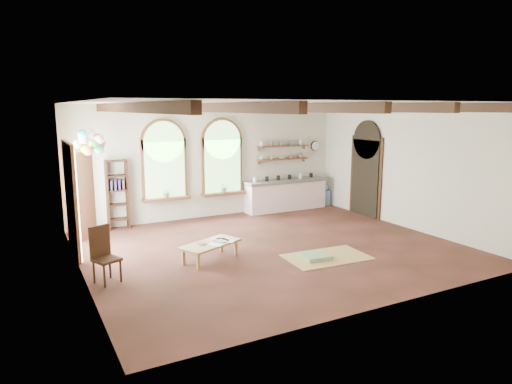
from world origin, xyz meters
TOP-DOWN VIEW (x-y plane):
  - floor at (0.00, 0.00)m, footprint 8.00×8.00m
  - ceiling_beams at (0.00, 0.00)m, footprint 6.20×6.80m
  - window_left at (-1.40, 3.43)m, footprint 1.30×0.28m
  - window_right at (0.30, 3.43)m, footprint 1.30×0.28m
  - left_doorway at (-3.95, 1.80)m, footprint 0.10×1.90m
  - right_doorway at (3.95, 1.50)m, footprint 0.10×1.30m
  - kitchen_counter at (2.30, 3.20)m, footprint 2.68×0.62m
  - wall_shelf_lower at (2.30, 3.38)m, footprint 1.70×0.24m
  - wall_shelf_upper at (2.30, 3.38)m, footprint 1.70×0.24m
  - wall_clock at (3.55, 3.45)m, footprint 0.32×0.04m
  - bookshelf at (-2.70, 3.32)m, footprint 0.53×0.32m
  - coffee_table at (-1.54, -0.14)m, footprint 1.42×1.06m
  - side_chair at (-3.66, -0.39)m, footprint 0.53×0.53m
  - floor_mat at (0.68, -1.12)m, footprint 1.78×1.16m
  - floor_cushion at (0.41, -1.06)m, footprint 0.60×0.60m
  - water_jug_a at (3.75, 3.20)m, footprint 0.28×0.28m
  - water_jug_b at (3.82, 3.20)m, footprint 0.33×0.33m
  - balloon_cluster at (-3.41, 2.30)m, footprint 0.70×0.73m
  - table_book at (-1.79, -0.12)m, footprint 0.18×0.24m
  - tablet at (-1.31, -0.12)m, footprint 0.24×0.30m
  - potted_plant_left at (-1.40, 3.32)m, footprint 0.27×0.23m
  - potted_plant_right at (0.30, 3.32)m, footprint 0.27×0.23m
  - shelf_cup_a at (1.55, 3.38)m, footprint 0.12×0.10m
  - shelf_cup_b at (1.90, 3.38)m, footprint 0.10×0.10m
  - shelf_bowl_a at (2.25, 3.38)m, footprint 0.22×0.22m
  - shelf_bowl_b at (2.60, 3.38)m, footprint 0.20×0.20m
  - shelf_vase at (2.95, 3.38)m, footprint 0.18×0.18m

SIDE VIEW (x-z plane):
  - floor at x=0.00m, z-range 0.00..0.00m
  - floor_mat at x=0.68m, z-range 0.00..0.02m
  - floor_cushion at x=0.41m, z-range 0.00..0.09m
  - water_jug_a at x=3.75m, z-range -0.04..0.50m
  - water_jug_b at x=3.82m, z-range -0.04..0.59m
  - side_chair at x=-3.66m, z-range -0.22..0.81m
  - coffee_table at x=-1.54m, z-range 0.14..0.51m
  - tablet at x=-1.31m, z-range 0.37..0.38m
  - table_book at x=-1.79m, z-range 0.37..0.39m
  - kitchen_counter at x=2.30m, z-range 0.01..0.95m
  - potted_plant_left at x=-1.40m, z-range 0.70..1.00m
  - potted_plant_right at x=0.30m, z-range 0.70..1.00m
  - bookshelf at x=-2.70m, z-range 0.00..1.80m
  - right_doorway at x=3.95m, z-range -0.10..2.30m
  - left_doorway at x=-3.95m, z-range -0.10..2.40m
  - wall_shelf_lower at x=2.30m, z-range 1.53..1.57m
  - shelf_bowl_a at x=2.25m, z-range 1.57..1.62m
  - shelf_bowl_b at x=2.60m, z-range 1.57..1.63m
  - shelf_cup_b at x=1.90m, z-range 1.57..1.66m
  - shelf_cup_a at x=1.55m, z-range 1.57..1.67m
  - window_left at x=-1.40m, z-range 0.53..2.73m
  - window_right at x=0.30m, z-range 0.53..2.73m
  - shelf_vase at x=2.95m, z-range 1.57..1.76m
  - wall_clock at x=3.55m, z-range 1.74..2.06m
  - wall_shelf_upper at x=2.30m, z-range 1.93..1.97m
  - balloon_cluster at x=-3.41m, z-range 1.77..2.90m
  - ceiling_beams at x=0.00m, z-range 3.01..3.19m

